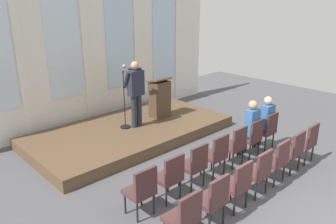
% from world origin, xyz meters
% --- Properties ---
extents(ground_plane, '(16.93, 16.93, 0.00)m').
position_xyz_m(ground_plane, '(0.00, 0.00, 0.00)').
color(ground_plane, '#4C4C51').
extents(rear_partition, '(9.06, 0.14, 3.69)m').
position_xyz_m(rear_partition, '(0.04, 6.50, 1.89)').
color(rear_partition, silver).
rests_on(rear_partition, ground).
extents(stage_platform, '(5.36, 2.76, 0.29)m').
position_xyz_m(stage_platform, '(0.00, 4.83, 0.14)').
color(stage_platform, brown).
rests_on(stage_platform, ground).
extents(speaker, '(0.52, 0.69, 1.77)m').
position_xyz_m(speaker, '(0.13, 4.75, 1.32)').
color(speaker, '#232838').
rests_on(speaker, stage_platform).
extents(mic_stand, '(0.28, 0.28, 1.55)m').
position_xyz_m(mic_stand, '(-0.15, 4.88, 0.63)').
color(mic_stand, black).
rests_on(mic_stand, stage_platform).
extents(lectern, '(0.60, 0.48, 1.16)m').
position_xyz_m(lectern, '(1.12, 4.90, 0.84)').
color(lectern, '#4C3828').
rests_on(lectern, stage_platform).
extents(chair_r0_c0, '(0.46, 0.44, 0.94)m').
position_xyz_m(chair_r0_c0, '(-1.99, 1.91, 0.53)').
color(chair_r0_c0, black).
rests_on(chair_r0_c0, ground).
extents(chair_r0_c1, '(0.46, 0.44, 0.94)m').
position_xyz_m(chair_r0_c1, '(-1.32, 1.91, 0.53)').
color(chair_r0_c1, black).
rests_on(chair_r0_c1, ground).
extents(chair_r0_c2, '(0.46, 0.44, 0.94)m').
position_xyz_m(chair_r0_c2, '(-0.66, 1.91, 0.53)').
color(chair_r0_c2, black).
rests_on(chair_r0_c2, ground).
extents(chair_r0_c3, '(0.46, 0.44, 0.94)m').
position_xyz_m(chair_r0_c3, '(0.00, 1.91, 0.53)').
color(chair_r0_c3, black).
rests_on(chair_r0_c3, ground).
extents(chair_r0_c4, '(0.46, 0.44, 0.94)m').
position_xyz_m(chair_r0_c4, '(0.66, 1.91, 0.53)').
color(chair_r0_c4, black).
rests_on(chair_r0_c4, ground).
extents(chair_r0_c5, '(0.46, 0.44, 0.94)m').
position_xyz_m(chair_r0_c5, '(1.32, 1.91, 0.53)').
color(chair_r0_c5, black).
rests_on(chair_r0_c5, ground).
extents(audience_r0_c5, '(0.36, 0.39, 1.38)m').
position_xyz_m(audience_r0_c5, '(1.32, 1.99, 0.76)').
color(audience_r0_c5, '#2D2D33').
rests_on(audience_r0_c5, ground).
extents(chair_r0_c6, '(0.46, 0.44, 0.94)m').
position_xyz_m(chair_r0_c6, '(1.99, 1.91, 0.53)').
color(chair_r0_c6, black).
rests_on(chair_r0_c6, ground).
extents(audience_r0_c6, '(0.36, 0.39, 1.34)m').
position_xyz_m(audience_r0_c6, '(1.99, 1.99, 0.75)').
color(audience_r0_c6, '#2D2D33').
rests_on(audience_r0_c6, ground).
extents(chair_r1_c0, '(0.46, 0.44, 0.94)m').
position_xyz_m(chair_r1_c0, '(-1.99, 0.91, 0.53)').
color(chair_r1_c0, black).
rests_on(chair_r1_c0, ground).
extents(chair_r1_c1, '(0.46, 0.44, 0.94)m').
position_xyz_m(chair_r1_c1, '(-1.32, 0.91, 0.53)').
color(chair_r1_c1, black).
rests_on(chair_r1_c1, ground).
extents(chair_r1_c2, '(0.46, 0.44, 0.94)m').
position_xyz_m(chair_r1_c2, '(-0.66, 0.91, 0.53)').
color(chair_r1_c2, black).
rests_on(chair_r1_c2, ground).
extents(chair_r1_c3, '(0.46, 0.44, 0.94)m').
position_xyz_m(chair_r1_c3, '(0.00, 0.91, 0.53)').
color(chair_r1_c3, black).
rests_on(chair_r1_c3, ground).
extents(chair_r1_c4, '(0.46, 0.44, 0.94)m').
position_xyz_m(chair_r1_c4, '(0.66, 0.91, 0.53)').
color(chair_r1_c4, black).
rests_on(chair_r1_c4, ground).
extents(chair_r1_c5, '(0.46, 0.44, 0.94)m').
position_xyz_m(chair_r1_c5, '(1.32, 0.91, 0.53)').
color(chair_r1_c5, black).
rests_on(chair_r1_c5, ground).
extents(chair_r1_c6, '(0.46, 0.44, 0.94)m').
position_xyz_m(chair_r1_c6, '(1.99, 0.91, 0.53)').
color(chair_r1_c6, black).
rests_on(chair_r1_c6, ground).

